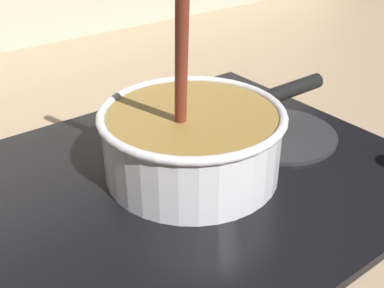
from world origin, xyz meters
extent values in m
cube|color=#9E8466|center=(0.00, 0.00, -0.02)|extent=(2.40, 1.60, 0.04)
cube|color=black|center=(0.07, 0.12, 0.01)|extent=(0.56, 0.48, 0.01)
torus|color=#592D0C|center=(0.07, 0.12, 0.02)|extent=(0.16, 0.16, 0.01)
cylinder|color=#262628|center=(0.23, 0.12, 0.01)|extent=(0.17, 0.17, 0.01)
cylinder|color=silver|center=(0.07, 0.12, 0.05)|extent=(0.22, 0.22, 0.08)
cylinder|color=olive|center=(0.07, 0.12, 0.06)|extent=(0.21, 0.21, 0.08)
torus|color=silver|center=(0.07, 0.12, 0.10)|extent=(0.23, 0.23, 0.01)
cylinder|color=black|center=(0.24, 0.12, 0.08)|extent=(0.12, 0.02, 0.02)
cylinder|color=beige|center=(0.13, 0.10, 0.09)|extent=(0.03, 0.03, 0.01)
cylinder|color=beige|center=(0.06, 0.17, 0.09)|extent=(0.03, 0.03, 0.01)
cylinder|color=#EDD88C|center=(0.07, 0.12, 0.09)|extent=(0.03, 0.03, 0.01)
cylinder|color=beige|center=(0.12, 0.18, 0.09)|extent=(0.03, 0.03, 0.01)
cylinder|color=maroon|center=(0.02, 0.08, 0.22)|extent=(0.07, 0.09, 0.28)
cube|color=brown|center=(0.05, 0.11, 0.08)|extent=(0.05, 0.05, 0.01)
camera|label=1|loc=(-0.25, -0.30, 0.35)|focal=44.88mm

